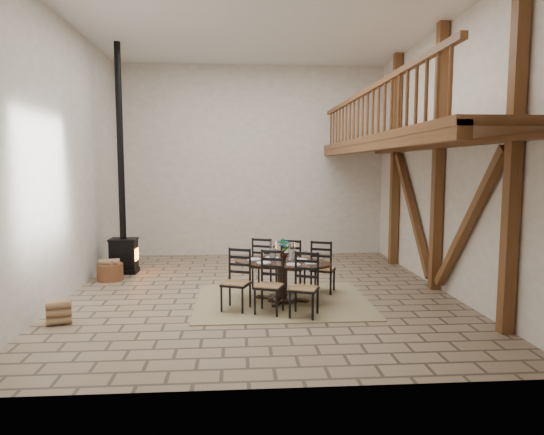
{
  "coord_description": "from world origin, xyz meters",
  "views": [
    {
      "loc": [
        -0.42,
        -8.94,
        2.36
      ],
      "look_at": [
        0.26,
        0.4,
        1.37
      ],
      "focal_mm": 32.0,
      "sensor_mm": 36.0,
      "label": 1
    }
  ],
  "objects": [
    {
      "name": "wood_stove",
      "position": [
        -2.94,
        1.89,
        1.14
      ],
      "size": [
        0.61,
        0.48,
        5.0
      ],
      "rotation": [
        0.0,
        0.0,
        -0.03
      ],
      "color": "black",
      "rests_on": "ground"
    },
    {
      "name": "room_shell",
      "position": [
        1.19,
        0.0,
        3.01
      ],
      "size": [
        7.02,
        8.02,
        5.01
      ],
      "color": "silver",
      "rests_on": "ground"
    },
    {
      "name": "log_basket",
      "position": [
        -3.07,
        1.19,
        0.19
      ],
      "size": [
        0.53,
        0.53,
        0.44
      ],
      "rotation": [
        0.0,
        0.0,
        0.18
      ],
      "color": "brown",
      "rests_on": "ground"
    },
    {
      "name": "dining_table",
      "position": [
        0.36,
        -0.65,
        0.38
      ],
      "size": [
        2.15,
        2.36,
        1.11
      ],
      "rotation": [
        0.0,
        0.0,
        -0.37
      ],
      "color": "black",
      "rests_on": "ground"
    },
    {
      "name": "rug",
      "position": [
        0.36,
        -0.65,
        0.01
      ],
      "size": [
        3.0,
        2.5,
        0.02
      ],
      "primitive_type": "cube",
      "color": "tan",
      "rests_on": "ground"
    },
    {
      "name": "ground",
      "position": [
        0.0,
        0.0,
        0.0
      ],
      "size": [
        8.0,
        8.0,
        0.0
      ],
      "primitive_type": "plane",
      "color": "#8D775E",
      "rests_on": "ground"
    },
    {
      "name": "log_stack",
      "position": [
        -3.1,
        -1.63,
        0.18
      ],
      "size": [
        0.41,
        0.33,
        0.36
      ],
      "rotation": [
        0.0,
        0.0,
        0.29
      ],
      "color": "tan",
      "rests_on": "ground"
    }
  ]
}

